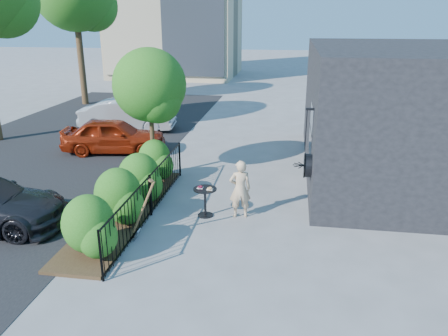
% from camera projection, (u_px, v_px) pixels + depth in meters
% --- Properties ---
extents(ground, '(120.00, 120.00, 0.00)m').
position_uv_depth(ground, '(209.00, 219.00, 10.99)').
color(ground, gray).
rests_on(ground, ground).
extents(shop_building, '(6.22, 9.00, 4.00)m').
position_uv_depth(shop_building, '(406.00, 112.00, 13.73)').
color(shop_building, black).
rests_on(shop_building, ground).
extents(fence, '(0.05, 6.05, 1.10)m').
position_uv_depth(fence, '(150.00, 195.00, 11.03)').
color(fence, black).
rests_on(fence, ground).
extents(planting_bed, '(1.30, 6.00, 0.08)m').
position_uv_depth(planting_bed, '(125.00, 212.00, 11.30)').
color(planting_bed, '#382616').
rests_on(planting_bed, ground).
extents(shrubs, '(1.10, 5.60, 1.24)m').
position_uv_depth(shrubs, '(129.00, 187.00, 11.16)').
color(shrubs, '#246116').
rests_on(shrubs, ground).
extents(patio_tree, '(2.20, 2.20, 3.94)m').
position_uv_depth(patio_tree, '(151.00, 90.00, 12.99)').
color(patio_tree, '#3F2B19').
rests_on(patio_tree, ground).
extents(street, '(9.00, 30.00, 0.01)m').
position_uv_depth(street, '(23.00, 167.00, 14.81)').
color(street, black).
rests_on(street, ground).
extents(cafe_table, '(0.59, 0.59, 0.80)m').
position_uv_depth(cafe_table, '(205.00, 197.00, 11.01)').
color(cafe_table, black).
rests_on(cafe_table, ground).
extents(woman, '(0.62, 0.48, 1.50)m').
position_uv_depth(woman, '(240.00, 189.00, 10.90)').
color(woman, '#D3AF88').
rests_on(woman, ground).
extents(shovel, '(0.60, 0.20, 1.53)m').
position_uv_depth(shovel, '(142.00, 213.00, 9.74)').
color(shovel, brown).
rests_on(shovel, ground).
extents(car_red, '(3.96, 2.08, 1.28)m').
position_uv_depth(car_red, '(114.00, 136.00, 16.22)').
color(car_red, maroon).
rests_on(car_red, ground).
extents(car_silver, '(4.30, 1.89, 1.37)m').
position_uv_depth(car_silver, '(128.00, 115.00, 19.39)').
color(car_silver, '#AAAAAF').
rests_on(car_silver, ground).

